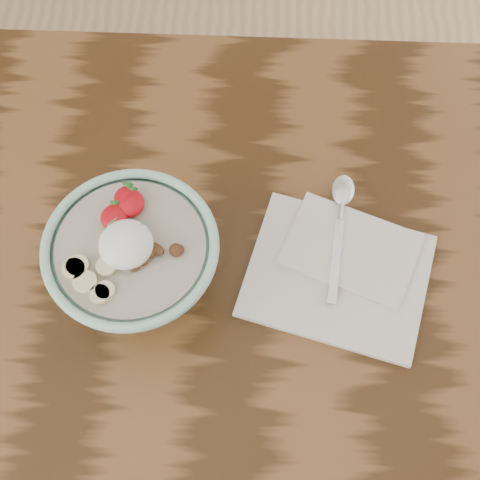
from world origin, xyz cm
name	(u,v)px	position (x,y,z in cm)	size (l,w,h in cm)	color
table	(92,319)	(0.00, 0.00, 65.70)	(160.00, 90.00, 75.00)	#371F0D
breakfast_bowl	(135,261)	(8.27, 2.17, 82.16)	(21.06, 21.06, 14.34)	#98CCB7
napkin	(340,270)	(34.45, 4.76, 75.60)	(27.34, 24.18, 1.43)	silver
spoon	(341,207)	(34.68, 13.57, 76.85)	(4.41, 19.37, 1.01)	silver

